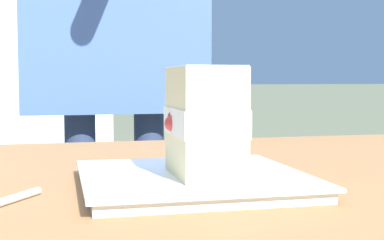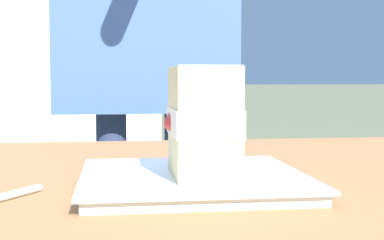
% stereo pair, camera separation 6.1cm
% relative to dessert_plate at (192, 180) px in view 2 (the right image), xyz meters
% --- Properties ---
extents(dessert_plate, '(0.24, 0.24, 0.02)m').
position_rel_dessert_plate_xyz_m(dessert_plate, '(0.00, 0.00, 0.00)').
color(dessert_plate, white).
rests_on(dessert_plate, patio_table).
extents(cake_slice, '(0.11, 0.08, 0.12)m').
position_rel_dessert_plate_xyz_m(cake_slice, '(-0.02, -0.01, 0.07)').
color(cake_slice, beige).
rests_on(cake_slice, dessert_plate).
extents(diner_person, '(0.56, 0.43, 1.57)m').
position_rel_dessert_plate_xyz_m(diner_person, '(0.73, 0.01, 0.29)').
color(diner_person, navy).
rests_on(diner_person, ground).
extents(patio_building, '(3.03, 2.86, 2.41)m').
position_rel_dessert_plate_xyz_m(patio_building, '(5.28, 1.16, 0.44)').
color(patio_building, silver).
rests_on(patio_building, ground).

